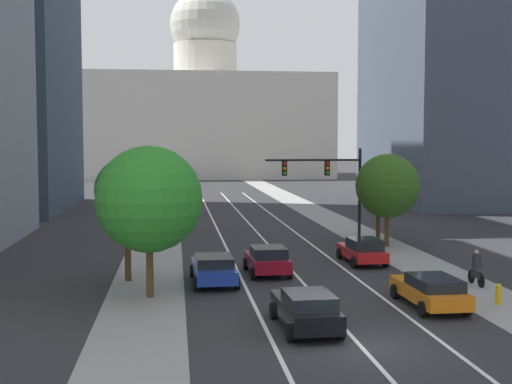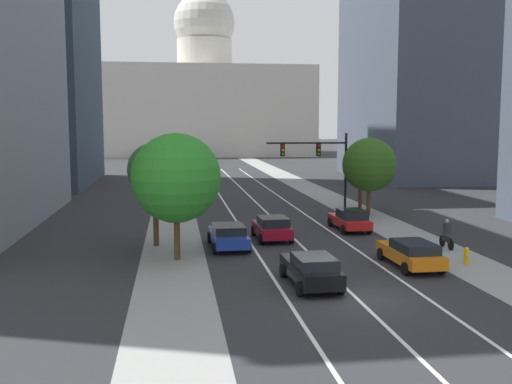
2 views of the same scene
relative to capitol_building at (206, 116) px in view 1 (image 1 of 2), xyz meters
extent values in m
plane|color=#2B2B2D|center=(0.00, -75.19, -11.94)|extent=(400.00, 400.00, 0.00)
cube|color=gray|center=(-7.50, -80.19, -11.93)|extent=(3.47, 130.00, 0.01)
cube|color=gray|center=(7.50, -80.19, -11.93)|extent=(3.47, 130.00, 0.01)
cube|color=white|center=(-2.88, -90.19, -11.93)|extent=(0.16, 90.00, 0.01)
cube|color=white|center=(0.00, -90.19, -11.93)|extent=(0.16, 90.00, 0.01)
cube|color=white|center=(2.88, -90.19, -11.93)|extent=(0.16, 90.00, 0.01)
cube|color=#4C5666|center=(25.18, -63.37, 2.45)|extent=(16.38, 23.70, 28.78)
cube|color=beige|center=(0.00, 0.00, -2.20)|extent=(46.58, 29.50, 19.48)
cylinder|color=beige|center=(0.00, 0.00, 10.84)|extent=(12.49, 12.49, 6.61)
sphere|color=beige|center=(0.00, 0.00, 17.94)|extent=(13.81, 13.81, 13.81)
cube|color=red|center=(4.33, -99.81, -11.34)|extent=(1.87, 4.51, 0.55)
cube|color=black|center=(4.34, -100.35, -10.77)|extent=(1.67, 2.21, 0.59)
cylinder|color=black|center=(3.41, -98.32, -11.62)|extent=(0.24, 0.65, 0.64)
cylinder|color=black|center=(5.16, -98.27, -11.62)|extent=(0.24, 0.65, 0.64)
cylinder|color=black|center=(3.49, -101.35, -11.62)|extent=(0.24, 0.65, 0.64)
cylinder|color=black|center=(5.24, -101.31, -11.62)|extent=(0.24, 0.65, 0.64)
cube|color=black|center=(-1.44, -112.96, -11.28)|extent=(1.98, 4.68, 0.68)
cube|color=black|center=(-1.42, -113.58, -10.71)|extent=(1.73, 2.28, 0.47)
cylinder|color=black|center=(-2.40, -111.43, -11.62)|extent=(0.25, 0.65, 0.64)
cylinder|color=black|center=(-0.61, -111.35, -11.62)|extent=(0.25, 0.65, 0.64)
cylinder|color=black|center=(-2.27, -114.56, -11.62)|extent=(0.25, 0.65, 0.64)
cylinder|color=black|center=(-0.48, -114.49, -11.62)|extent=(0.25, 0.65, 0.64)
cube|color=orange|center=(4.33, -110.24, -11.33)|extent=(1.90, 4.81, 0.59)
cube|color=black|center=(4.34, -110.78, -10.80)|extent=(1.72, 2.57, 0.46)
cylinder|color=black|center=(3.39, -108.63, -11.62)|extent=(0.23, 0.64, 0.64)
cylinder|color=black|center=(5.20, -108.60, -11.62)|extent=(0.23, 0.64, 0.64)
cylinder|color=black|center=(3.45, -111.88, -11.62)|extent=(0.23, 0.64, 0.64)
cylinder|color=black|center=(5.26, -111.85, -11.62)|extent=(0.23, 0.64, 0.64)
cube|color=#1E389E|center=(-4.33, -104.41, -11.32)|extent=(2.05, 4.81, 0.60)
cube|color=black|center=(-4.32, -104.67, -10.79)|extent=(1.82, 2.40, 0.47)
cylinder|color=black|center=(-5.33, -102.82, -11.62)|extent=(0.24, 0.65, 0.64)
cylinder|color=black|center=(-3.43, -102.76, -11.62)|extent=(0.24, 0.65, 0.64)
cylinder|color=black|center=(-5.22, -106.05, -11.62)|extent=(0.24, 0.65, 0.64)
cylinder|color=black|center=(-3.33, -105.99, -11.62)|extent=(0.24, 0.65, 0.64)
cube|color=maroon|center=(-1.44, -102.44, -11.30)|extent=(1.98, 4.07, 0.64)
cube|color=black|center=(-1.43, -102.90, -10.71)|extent=(1.77, 2.10, 0.54)
cylinder|color=black|center=(-2.41, -101.11, -11.62)|extent=(0.24, 0.65, 0.64)
cylinder|color=black|center=(-0.56, -101.05, -11.62)|extent=(0.24, 0.65, 0.64)
cylinder|color=black|center=(-2.32, -103.83, -11.62)|extent=(0.24, 0.65, 0.64)
cylinder|color=black|center=(-0.47, -103.77, -11.62)|extent=(0.24, 0.65, 0.64)
cylinder|color=black|center=(6.07, -92.90, -8.73)|extent=(0.20, 0.20, 6.43)
cylinder|color=black|center=(2.89, -92.90, -6.27)|extent=(6.35, 0.14, 0.14)
cube|color=black|center=(3.85, -92.90, -6.82)|extent=(0.32, 0.28, 0.96)
sphere|color=red|center=(3.85, -93.05, -6.52)|extent=(0.20, 0.20, 0.20)
sphere|color=orange|center=(3.85, -93.05, -6.82)|extent=(0.20, 0.20, 0.20)
sphere|color=green|center=(3.85, -93.05, -7.12)|extent=(0.20, 0.20, 0.20)
cube|color=black|center=(0.99, -92.90, -6.82)|extent=(0.32, 0.28, 0.96)
sphere|color=red|center=(0.99, -93.05, -6.52)|extent=(0.20, 0.20, 0.20)
sphere|color=orange|center=(0.99, -93.05, -6.82)|extent=(0.20, 0.20, 0.20)
sphere|color=green|center=(0.99, -93.05, -7.12)|extent=(0.20, 0.20, 0.20)
cylinder|color=yellow|center=(7.36, -110.25, -11.59)|extent=(0.26, 0.26, 0.70)
sphere|color=yellow|center=(7.36, -110.25, -11.16)|extent=(0.26, 0.26, 0.26)
cylinder|color=yellow|center=(7.36, -110.41, -11.55)|extent=(0.10, 0.12, 0.10)
cylinder|color=black|center=(8.12, -106.95, -11.61)|extent=(0.06, 0.66, 0.66)
cylinder|color=black|center=(8.10, -105.91, -11.61)|extent=(0.06, 0.66, 0.66)
cube|color=black|center=(8.11, -106.43, -11.39)|extent=(0.08, 1.00, 0.36)
cube|color=#262833|center=(8.11, -106.48, -10.76)|extent=(0.37, 0.29, 0.64)
sphere|color=tan|center=(8.11, -106.41, -10.33)|extent=(0.22, 0.22, 0.22)
cylinder|color=#51381E|center=(8.25, -89.99, -10.55)|extent=(0.32, 0.32, 2.77)
sphere|color=#31661B|center=(8.25, -89.99, -8.17)|extent=(2.85, 2.85, 2.85)
cylinder|color=#51381E|center=(-7.29, -107.11, -10.58)|extent=(0.32, 0.32, 2.71)
sphere|color=#2C8727|center=(-7.29, -107.11, -7.58)|extent=(4.70, 4.70, 4.70)
cylinder|color=#51381E|center=(-8.49, -103.35, -10.26)|extent=(0.32, 0.32, 3.37)
sphere|color=#2E5D2C|center=(-8.49, -103.35, -7.45)|extent=(3.21, 3.21, 3.21)
cylinder|color=#51381E|center=(7.65, -93.93, -10.68)|extent=(0.32, 0.32, 2.53)
sphere|color=#315C1A|center=(7.65, -93.93, -7.95)|extent=(4.18, 4.18, 4.18)
camera|label=1|loc=(-6.14, -137.40, -5.08)|focal=48.23mm
camera|label=2|loc=(-7.40, -138.14, -4.74)|focal=41.55mm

